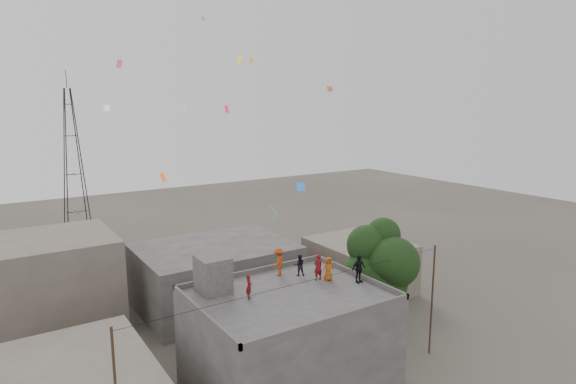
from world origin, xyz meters
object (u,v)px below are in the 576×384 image
tree (381,267)px  transmission_tower (73,166)px  person_dark_adult (359,269)px  person_red_adult (318,267)px  stair_head_box (213,274)px

tree → transmission_tower: bearing=106.1°
tree → person_dark_adult: 3.33m
transmission_tower → person_red_adult: bearing=-80.3°
tree → person_dark_adult: tree is taller
stair_head_box → tree: (10.57, -2.00, -1.00)m
person_red_adult → person_dark_adult: 2.35m
stair_head_box → person_dark_adult: 8.28m
tree → person_dark_adult: bearing=-156.8°
person_red_adult → tree: bearing=175.2°
tree → person_dark_adult: (-2.97, -1.27, 0.82)m
person_red_adult → person_dark_adult: person_dark_adult is taller
stair_head_box → tree: 10.80m
transmission_tower → person_red_adult: 39.72m
person_red_adult → person_dark_adult: size_ratio=0.95×
stair_head_box → person_red_adult: size_ratio=1.27×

